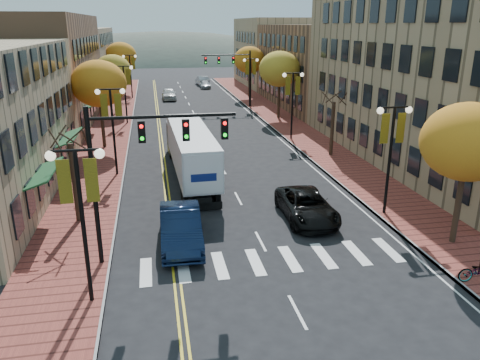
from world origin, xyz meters
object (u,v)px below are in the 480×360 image
navy_sedan (181,227)px  bicycle (480,271)px  semi_truck (189,147)px  black_suv (307,206)px

navy_sedan → bicycle: 13.05m
bicycle → semi_truck: bearing=38.3°
black_suv → bicycle: black_suv is taller
navy_sedan → semi_truck: bearing=83.9°
navy_sedan → bicycle: (11.62, -5.93, -0.27)m
semi_truck → navy_sedan: bearing=-98.9°
semi_truck → bicycle: semi_truck is taller
black_suv → bicycle: 9.10m
black_suv → navy_sedan: bearing=-163.6°
navy_sedan → black_suv: 7.13m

